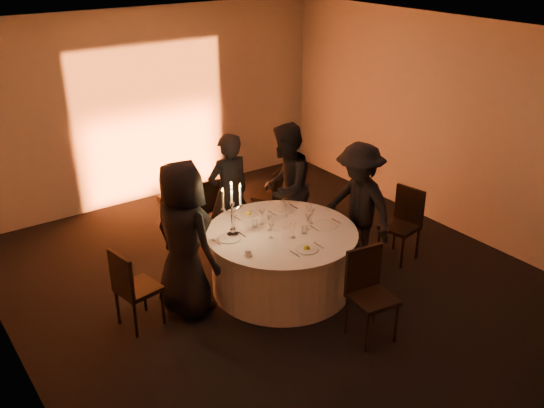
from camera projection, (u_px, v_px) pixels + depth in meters
floor at (281, 287)px, 7.46m from camera, size 7.00×7.00×0.00m
ceiling at (283, 38)px, 6.22m from camera, size 7.00×7.00×0.00m
wall_back at (150, 106)px, 9.44m from camera, size 7.00×0.00×7.00m
wall_left at (4, 247)px, 5.26m from camera, size 0.00×7.00×7.00m
wall_right at (456, 128)px, 8.42m from camera, size 0.00×7.00×7.00m
uplighter_fixture at (165, 198)px, 9.82m from camera, size 0.25×0.12×0.10m
banquet_table at (282, 260)px, 7.30m from camera, size 1.80×1.80×0.77m
chair_left at (132, 285)px, 6.50m from camera, size 0.48×0.48×0.95m
chair_back_left at (204, 204)px, 8.55m from camera, size 0.38×0.39×0.85m
chair_back_right at (273, 193)px, 8.88m from camera, size 0.53×0.53×0.88m
chair_right at (404, 220)px, 7.94m from camera, size 0.49×0.49×0.96m
chair_front at (368, 288)px, 6.39m from camera, size 0.50×0.50×1.00m
guest_left at (184, 239)px, 6.66m from camera, size 0.75×0.99×1.82m
guest_back_left at (229, 194)px, 7.99m from camera, size 0.61×0.40×1.67m
guest_back_right at (285, 187)px, 8.08m from camera, size 1.08×1.05×1.76m
guest_right at (358, 205)px, 7.67m from camera, size 0.68×1.10×1.66m
plate_left at (229, 238)px, 6.97m from camera, size 0.36×0.28×0.01m
plate_back_left at (248, 214)px, 7.54m from camera, size 0.36×0.25×0.08m
plate_back_right at (283, 210)px, 7.68m from camera, size 0.35×0.26×0.01m
plate_right at (325, 224)px, 7.29m from camera, size 0.36×0.29×0.01m
plate_front at (307, 248)px, 6.72m from camera, size 0.36×0.25×0.08m
coffee_cup at (248, 252)px, 6.61m from camera, size 0.11×0.11×0.07m
candelabra at (232, 217)px, 6.95m from camera, size 0.29×0.14×0.68m
wine_glass_a at (312, 213)px, 7.28m from camera, size 0.07×0.07×0.19m
wine_glass_b at (308, 219)px, 7.14m from camera, size 0.07×0.07×0.19m
wine_glass_c at (262, 214)px, 7.26m from camera, size 0.07×0.07×0.19m
wine_glass_d at (271, 227)px, 6.93m from camera, size 0.07×0.07×0.19m
wine_glass_e at (294, 227)px, 6.94m from camera, size 0.07×0.07×0.19m
wine_glass_f at (234, 219)px, 7.12m from camera, size 0.07×0.07×0.19m
wine_glass_g at (286, 206)px, 7.46m from camera, size 0.07×0.07×0.19m
wine_glass_h at (270, 220)px, 7.11m from camera, size 0.07×0.07×0.19m
wine_glass_i at (309, 211)px, 7.34m from camera, size 0.07×0.07×0.19m
tumbler_a at (305, 230)px, 7.08m from camera, size 0.07×0.07×0.09m
tumbler_b at (255, 223)px, 7.23m from camera, size 0.07×0.07×0.09m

